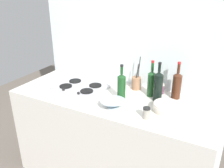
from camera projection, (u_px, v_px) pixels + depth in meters
counter_block at (112, 139)px, 2.25m from camera, size 1.80×0.70×0.90m
backsplash_panel at (131, 48)px, 2.24m from camera, size 1.90×0.06×2.51m
stovetop_hob at (81, 87)px, 2.23m from camera, size 0.47×0.33×0.04m
plate_stack at (167, 107)px, 1.82m from camera, size 0.21×0.21×0.07m
wine_bottle_leftmost at (121, 87)px, 1.95m from camera, size 0.07×0.07×0.32m
wine_bottle_mid_left at (158, 86)px, 1.96m from camera, size 0.07×0.07×0.34m
wine_bottle_mid_right at (177, 85)px, 2.00m from camera, size 0.08×0.08×0.33m
wine_bottle_rightmost at (151, 83)px, 2.04m from camera, size 0.07×0.07×0.32m
mixing_bowl at (113, 104)px, 1.87m from camera, size 0.20×0.20×0.06m
utensil_crock at (136, 83)px, 2.20m from camera, size 0.09×0.09×0.31m
condiment_jar_front at (161, 88)px, 2.12m from camera, size 0.06×0.06×0.09m
condiment_jar_rear at (146, 113)px, 1.72m from camera, size 0.05×0.05×0.09m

